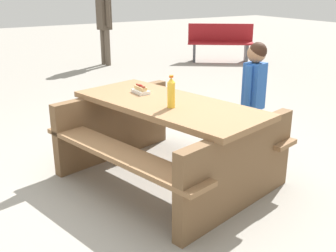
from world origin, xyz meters
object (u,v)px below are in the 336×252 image
Objects in this scene: picnic_table at (168,134)px; park_bench_near at (220,42)px; soda_bottle at (171,93)px; hotdog_tray at (141,90)px; child_in_coat at (254,87)px; bystander_adult at (104,15)px.

park_bench_near is (4.60, -4.22, 0.00)m from picnic_table.
soda_bottle is 1.50× the size of hotdog_tray.
soda_bottle is (-0.16, 0.06, 0.43)m from picnic_table.
park_bench_near reaches higher than picnic_table.
child_in_coat is at bearing 145.04° from park_bench_near.
picnic_table is 6.24m from park_bench_near.
park_bench_near is at bearing -41.99° from soda_bottle.
soda_bottle is 0.23× the size of child_in_coat.
soda_bottle is at bearing 179.95° from hotdog_tray.
child_in_coat is (-0.44, -1.03, -0.01)m from hotdog_tray.
soda_bottle is 6.41m from park_bench_near.
hotdog_tray is (0.55, -0.00, -0.10)m from soda_bottle.
soda_bottle reaches higher than hotdog_tray.
bystander_adult is at bearing -17.52° from picnic_table.
park_bench_near is at bearing -111.43° from bystander_adult.
soda_bottle is 0.19× the size of park_bench_near.
park_bench_near is 2.72m from bystander_adult.
child_in_coat is at bearing -83.75° from soda_bottle.
park_bench_near is 0.85× the size of bystander_adult.
picnic_table is 1.72× the size of child_in_coat.
child_in_coat reaches higher than picnic_table.
child_in_coat reaches higher than soda_bottle.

